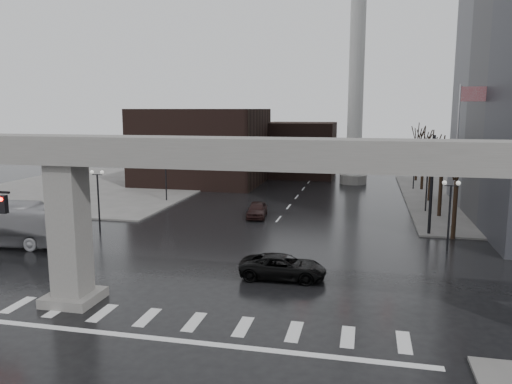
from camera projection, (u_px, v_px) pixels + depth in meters
ground at (201, 314)px, 24.65m from camera, size 160.00×160.00×0.00m
sidewalk_nw at (101, 186)px, 64.89m from camera, size 28.00×36.00×0.15m
elevated_guideway at (224, 177)px, 23.25m from camera, size 48.00×2.60×8.70m
building_far_left at (203, 146)px, 67.27m from camera, size 16.00×14.00×10.00m
building_far_mid at (301, 150)px, 74.48m from camera, size 10.00×10.00×8.00m
smokestack at (356, 83)px, 65.44m from camera, size 3.60×3.60×30.00m
signal_mast_arm at (383, 162)px, 39.85m from camera, size 12.12×0.43×8.00m
flagpole_assembly at (461, 139)px, 41.30m from camera, size 2.06×0.12×12.00m
lamp_right_0 at (450, 204)px, 34.65m from camera, size 1.22×0.32×5.11m
lamp_right_1 at (427, 177)px, 48.13m from camera, size 1.22×0.32×5.11m
lamp_right_2 at (414, 162)px, 61.60m from camera, size 1.22×0.32×5.11m
lamp_left_0 at (98, 190)px, 40.46m from camera, size 1.22×0.32×5.11m
lamp_left_1 at (166, 170)px, 53.94m from camera, size 1.22×0.32×5.11m
lamp_left_2 at (206, 158)px, 67.41m from camera, size 1.22×0.32×5.11m
tree_right_0 at (455, 204)px, 38.41m from camera, size 1.09×1.58×7.50m
tree_right_1 at (441, 187)px, 46.10m from camera, size 1.09×1.61×7.67m
tree_right_2 at (431, 175)px, 53.79m from camera, size 1.10×1.63×7.85m
tree_right_3 at (423, 166)px, 61.48m from camera, size 1.11×1.66×8.02m
tree_right_4 at (417, 160)px, 69.17m from camera, size 1.12×1.69×8.19m
pickup_truck at (283, 267)px, 29.67m from camera, size 5.23×2.56×1.43m
city_bus at (2, 224)px, 36.88m from camera, size 11.64×3.11×3.22m
far_car at (257, 210)px, 46.45m from camera, size 2.18×4.44×1.46m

